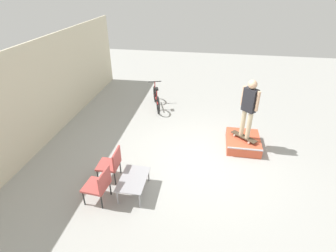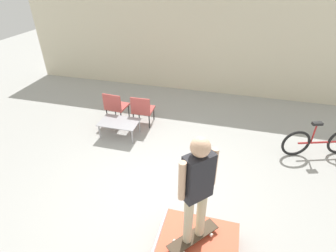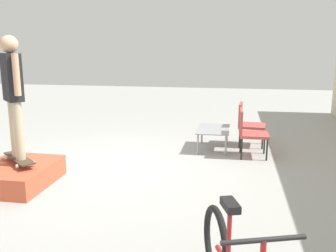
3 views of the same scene
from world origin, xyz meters
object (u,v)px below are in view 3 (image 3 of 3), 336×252
skate_ramp_box (17,175)px  patio_chair_right (249,130)px  patio_chair_left (248,122)px  coffee_table (213,131)px  person_skater (13,87)px  skateboard_on_ramp (19,158)px

skate_ramp_box → patio_chair_right: 3.96m
skate_ramp_box → patio_chair_left: 4.41m
coffee_table → patio_chair_right: patio_chair_right is taller
skate_ramp_box → patio_chair_left: (-2.82, 3.38, 0.34)m
patio_chair_left → patio_chair_right: bearing=-174.9°
person_skater → patio_chair_left: bearing=82.8°
coffee_table → patio_chair_left: bearing=120.5°
skateboard_on_ramp → coffee_table: bearing=81.9°
skateboard_on_ramp → patio_chair_left: (-2.75, 3.37, 0.10)m
patio_chair_left → patio_chair_right: 0.78m
skate_ramp_box → patio_chair_right: patio_chair_right is taller
skate_ramp_box → coffee_table: bearing=131.8°
skateboard_on_ramp → patio_chair_left: patio_chair_left is taller
coffee_table → patio_chair_right: (0.39, 0.67, 0.12)m
skate_ramp_box → coffee_table: (-2.43, 2.71, 0.22)m
coffee_table → patio_chair_right: 0.78m
person_skater → patio_chair_left: person_skater is taller
patio_chair_left → skateboard_on_ramp: bearing=134.3°
patio_chair_left → person_skater: bearing=134.3°
person_skater → skate_ramp_box: bearing=-55.1°
person_skater → coffee_table: size_ratio=1.80×
person_skater → patio_chair_right: person_skater is taller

